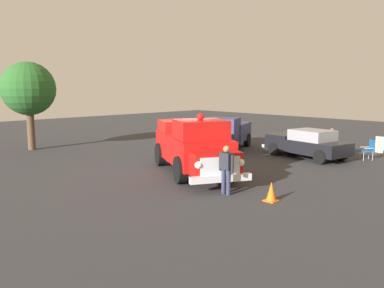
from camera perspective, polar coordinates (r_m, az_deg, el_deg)
ground_plane at (r=17.40m, az=-0.55°, el=-3.56°), size 60.00×60.00×0.00m
vintage_fire_truck at (r=16.18m, az=0.24°, el=-0.17°), size 6.29×4.61×2.59m
classic_hot_rod at (r=20.65m, az=16.50°, el=0.11°), size 4.59×2.48×1.46m
parked_pickup at (r=22.39m, az=5.03°, el=1.69°), size 3.68×5.11×1.90m
lawn_chair_near_truck at (r=23.41m, az=19.86°, el=0.53°), size 0.65×0.65×1.02m
lawn_chair_by_car at (r=21.10m, az=24.62°, el=-0.57°), size 0.69×0.69×1.02m
spectator_seated at (r=23.27m, az=19.87°, el=0.75°), size 0.56×0.64×1.29m
spectator_standing at (r=13.08m, az=5.05°, el=-3.32°), size 0.64×0.27×1.68m
oak_tree_left at (r=23.93m, az=-22.94°, el=7.44°), size 3.01×3.01×5.00m
traffic_cone at (r=12.69m, az=11.59°, el=-6.90°), size 0.40×0.40×0.64m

